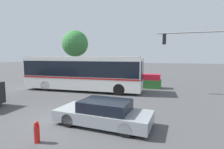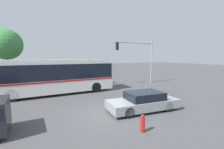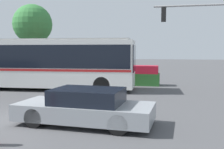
{
  "view_description": "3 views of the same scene",
  "coord_description": "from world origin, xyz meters",
  "px_view_note": "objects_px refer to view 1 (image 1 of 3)",
  "views": [
    {
      "loc": [
        4.87,
        -8.18,
        3.42
      ],
      "look_at": [
        0.7,
        4.7,
        1.92
      ],
      "focal_mm": 28.25,
      "sensor_mm": 36.0,
      "label": 1
    },
    {
      "loc": [
        -4.25,
        -8.5,
        3.53
      ],
      "look_at": [
        1.35,
        3.2,
        2.05
      ],
      "focal_mm": 24.88,
      "sensor_mm": 36.0,
      "label": 2
    },
    {
      "loc": [
        4.6,
        -8.82,
        2.53
      ],
      "look_at": [
        2.22,
        2.65,
        1.46
      ],
      "focal_mm": 41.83,
      "sensor_mm": 36.0,
      "label": 3
    }
  ],
  "objects_px": {
    "sedan_foreground": "(104,113)",
    "fire_hydrant": "(37,132)",
    "street_tree_left": "(75,44)",
    "traffic_light_pole": "(208,50)",
    "city_bus": "(83,71)"
  },
  "relations": [
    {
      "from": "sedan_foreground",
      "to": "fire_hydrant",
      "type": "xyz_separation_m",
      "value": [
        -1.87,
        -2.46,
        -0.18
      ]
    },
    {
      "from": "street_tree_left",
      "to": "fire_hydrant",
      "type": "height_order",
      "value": "street_tree_left"
    },
    {
      "from": "traffic_light_pole",
      "to": "street_tree_left",
      "type": "distance_m",
      "value": 16.31
    },
    {
      "from": "sedan_foreground",
      "to": "fire_hydrant",
      "type": "relative_size",
      "value": 5.58
    },
    {
      "from": "sedan_foreground",
      "to": "street_tree_left",
      "type": "xyz_separation_m",
      "value": [
        -9.4,
        13.86,
        4.37
      ]
    },
    {
      "from": "city_bus",
      "to": "fire_hydrant",
      "type": "bearing_deg",
      "value": -75.88
    },
    {
      "from": "traffic_light_pole",
      "to": "street_tree_left",
      "type": "bearing_deg",
      "value": -19.13
    },
    {
      "from": "city_bus",
      "to": "sedan_foreground",
      "type": "height_order",
      "value": "city_bus"
    },
    {
      "from": "city_bus",
      "to": "street_tree_left",
      "type": "xyz_separation_m",
      "value": [
        -4.49,
        6.55,
        3.1
      ]
    },
    {
      "from": "city_bus",
      "to": "fire_hydrant",
      "type": "distance_m",
      "value": 10.33
    },
    {
      "from": "sedan_foreground",
      "to": "street_tree_left",
      "type": "bearing_deg",
      "value": -52.06
    },
    {
      "from": "city_bus",
      "to": "sedan_foreground",
      "type": "distance_m",
      "value": 8.9
    },
    {
      "from": "traffic_light_pole",
      "to": "fire_hydrant",
      "type": "relative_size",
      "value": 6.89
    },
    {
      "from": "city_bus",
      "to": "street_tree_left",
      "type": "relative_size",
      "value": 1.7
    },
    {
      "from": "traffic_light_pole",
      "to": "street_tree_left",
      "type": "relative_size",
      "value": 0.87
    }
  ]
}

